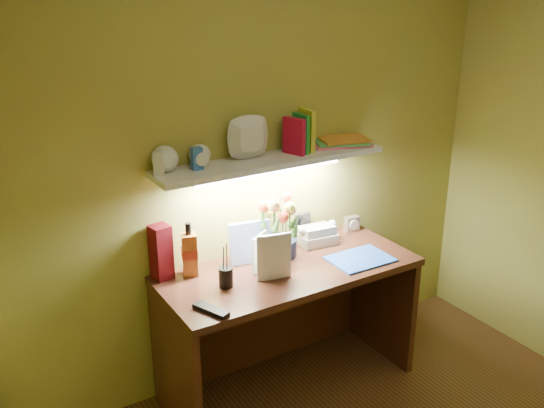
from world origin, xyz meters
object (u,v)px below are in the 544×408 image
(desk_clock, at_px, (352,224))
(telephone, at_px, (317,233))
(flower_bouquet, at_px, (279,226))
(whisky_bottle, at_px, (189,249))
(desk, at_px, (289,328))

(desk_clock, bearing_deg, telephone, -167.68)
(flower_bouquet, bearing_deg, desk_clock, 6.59)
(flower_bouquet, relative_size, desk_clock, 3.85)
(whisky_bottle, bearing_deg, telephone, -1.26)
(desk, distance_m, desk_clock, 0.77)
(desk_clock, bearing_deg, flower_bouquet, -168.97)
(whisky_bottle, bearing_deg, desk_clock, 1.21)
(desk, distance_m, telephone, 0.57)
(flower_bouquet, height_order, desk_clock, flower_bouquet)
(flower_bouquet, distance_m, whisky_bottle, 0.52)
(telephone, bearing_deg, whisky_bottle, -174.99)
(flower_bouquet, distance_m, telephone, 0.30)
(desk, relative_size, desk_clock, 15.54)
(desk_clock, relative_size, whisky_bottle, 0.31)
(telephone, distance_m, desk_clock, 0.29)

